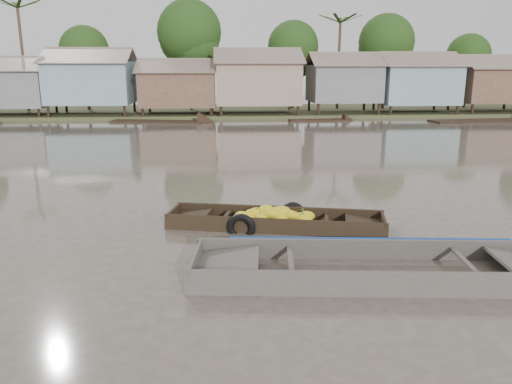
{
  "coord_description": "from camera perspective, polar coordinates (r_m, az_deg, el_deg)",
  "views": [
    {
      "loc": [
        -0.56,
        -11.23,
        4.01
      ],
      "look_at": [
        0.36,
        1.37,
        0.8
      ],
      "focal_mm": 35.0,
      "sensor_mm": 36.0,
      "label": 1
    }
  ],
  "objects": [
    {
      "name": "viewer_boat",
      "position": [
        10.2,
        13.81,
        -8.99
      ],
      "size": [
        7.46,
        2.6,
        0.59
      ],
      "rotation": [
        0.0,
        0.0,
        -0.1
      ],
      "color": "#3D3833",
      "rests_on": "ground"
    },
    {
      "name": "riverbank",
      "position": [
        43.25,
        0.63,
        13.02
      ],
      "size": [
        120.0,
        12.47,
        10.22
      ],
      "color": "#384723",
      "rests_on": "ground"
    },
    {
      "name": "ground",
      "position": [
        11.94,
        -1.23,
        -5.38
      ],
      "size": [
        120.0,
        120.0,
        0.0
      ],
      "primitive_type": "plane",
      "color": "#4C433A",
      "rests_on": "ground"
    },
    {
      "name": "distant_boats",
      "position": [
        35.52,
        9.32,
        7.51
      ],
      "size": [
        47.97,
        14.89,
        0.35
      ],
      "color": "black",
      "rests_on": "ground"
    },
    {
      "name": "banana_boat",
      "position": [
        12.79,
        1.89,
        -3.3
      ],
      "size": [
        5.66,
        2.46,
        0.77
      ],
      "rotation": [
        0.0,
        0.0,
        -0.22
      ],
      "color": "black",
      "rests_on": "ground"
    }
  ]
}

